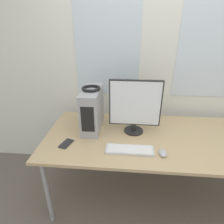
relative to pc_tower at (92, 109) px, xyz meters
The scene contains 8 objects.
wall_back 0.89m from the pc_tower, 35.61° to the left, with size 8.00×0.07×2.70m.
desk 0.72m from the pc_tower, 10.83° to the right, with size 2.17×0.94×0.78m.
pc_tower is the anchor object (origin of this frame).
headphones 0.22m from the pc_tower, 90.00° to the left, with size 0.18×0.18×0.03m.
monitor_main 0.43m from the pc_tower, ahead, with size 0.49×0.19×0.53m.
keyboard 0.57m from the pc_tower, 43.93° to the right, with size 0.41×0.14×0.02m.
mouse 0.79m from the pc_tower, 30.87° to the right, with size 0.07×0.10×0.03m.
cell_phone 0.42m from the pc_tower, 120.05° to the right, with size 0.12×0.16×0.01m.
Camera 1 is at (-0.31, -1.08, 1.76)m, focal length 30.00 mm.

